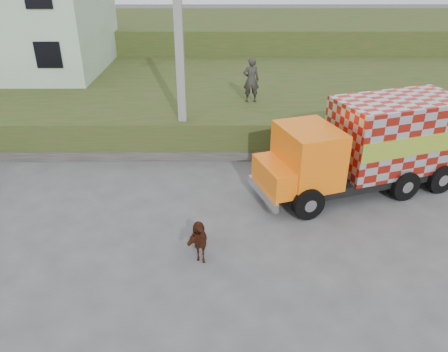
{
  "coord_description": "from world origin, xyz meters",
  "views": [
    {
      "loc": [
        0.54,
        -11.54,
        7.41
      ],
      "look_at": [
        0.59,
        0.23,
        1.3
      ],
      "focal_mm": 35.0,
      "sensor_mm": 36.0,
      "label": 1
    }
  ],
  "objects_px": {
    "utility_pole": "(180,53)",
    "cargo_truck": "(371,146)",
    "cow": "(195,238)",
    "pedestrian": "(251,80)"
  },
  "relations": [
    {
      "from": "pedestrian",
      "to": "cow",
      "type": "bearing_deg",
      "value": 74.54
    },
    {
      "from": "utility_pole",
      "to": "cow",
      "type": "xyz_separation_m",
      "value": [
        0.82,
        -6.51,
        -3.53
      ]
    },
    {
      "from": "utility_pole",
      "to": "cow",
      "type": "height_order",
      "value": "utility_pole"
    },
    {
      "from": "utility_pole",
      "to": "cargo_truck",
      "type": "bearing_deg",
      "value": -23.1
    },
    {
      "from": "cargo_truck",
      "to": "cow",
      "type": "height_order",
      "value": "cargo_truck"
    },
    {
      "from": "cargo_truck",
      "to": "cow",
      "type": "distance_m",
      "value": 6.89
    },
    {
      "from": "cargo_truck",
      "to": "cow",
      "type": "relative_size",
      "value": 5.68
    },
    {
      "from": "utility_pole",
      "to": "cargo_truck",
      "type": "xyz_separation_m",
      "value": [
        6.51,
        -2.78,
        -2.47
      ]
    },
    {
      "from": "cow",
      "to": "pedestrian",
      "type": "bearing_deg",
      "value": 66.18
    },
    {
      "from": "cow",
      "to": "pedestrian",
      "type": "xyz_separation_m",
      "value": [
        1.97,
        8.86,
        1.91
      ]
    }
  ]
}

